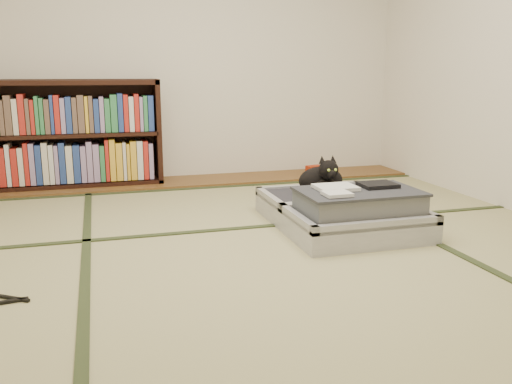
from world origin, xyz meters
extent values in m
plane|color=tan|center=(0.00, 0.00, 0.00)|extent=(4.50, 4.50, 0.00)
cube|color=brown|center=(0.00, 2.00, 0.01)|extent=(4.00, 0.50, 0.02)
cube|color=#A9280D|center=(1.14, 2.03, 0.06)|extent=(0.17, 0.12, 0.07)
plane|color=silver|center=(0.00, 2.25, 1.20)|extent=(4.00, 0.00, 4.00)
cube|color=#2D381E|center=(-1.00, 0.00, 0.00)|extent=(0.05, 4.50, 0.01)
cube|color=#2D381E|center=(1.00, 0.00, 0.00)|extent=(0.05, 4.50, 0.01)
cube|color=#2D381E|center=(0.00, 0.40, 0.00)|extent=(4.00, 0.05, 0.01)
cube|color=#2D381E|center=(0.00, 1.70, 0.00)|extent=(4.00, 0.05, 0.01)
cube|color=black|center=(-0.37, 2.07, 0.47)|extent=(0.04, 0.33, 0.93)
cube|color=black|center=(-1.08, 2.07, 0.03)|extent=(1.45, 0.33, 0.04)
cube|color=black|center=(-1.08, 2.07, 0.91)|extent=(1.45, 0.33, 0.04)
cube|color=black|center=(-1.08, 2.07, 0.47)|extent=(1.39, 0.33, 0.03)
cube|color=black|center=(-1.08, 2.22, 0.47)|extent=(1.45, 0.02, 0.93)
cube|color=gray|center=(-1.08, 2.05, 0.25)|extent=(1.31, 0.23, 0.39)
cube|color=gray|center=(-1.08, 2.05, 0.66)|extent=(1.31, 0.23, 0.35)
cube|color=#B0B0B5|center=(0.60, 0.01, 0.07)|extent=(0.82, 0.55, 0.14)
cube|color=#2E2D35|center=(0.60, 0.01, 0.11)|extent=(0.74, 0.46, 0.11)
cube|color=#B0B0B5|center=(0.60, -0.24, 0.15)|extent=(0.82, 0.04, 0.05)
cube|color=#B0B0B5|center=(0.60, 0.26, 0.15)|extent=(0.82, 0.04, 0.05)
cube|color=#B0B0B5|center=(0.21, 0.01, 0.15)|extent=(0.04, 0.55, 0.05)
cube|color=#B0B0B5|center=(0.99, 0.01, 0.15)|extent=(0.04, 0.55, 0.05)
cube|color=#B0B0B5|center=(0.60, 0.56, 0.07)|extent=(0.82, 0.55, 0.14)
cube|color=#2E2D35|center=(0.60, 0.56, 0.11)|extent=(0.74, 0.46, 0.11)
cube|color=#B0B0B5|center=(0.60, 0.31, 0.15)|extent=(0.82, 0.04, 0.05)
cube|color=#B0B0B5|center=(0.60, 0.81, 0.15)|extent=(0.82, 0.04, 0.05)
cube|color=#B0B0B5|center=(0.21, 0.56, 0.15)|extent=(0.04, 0.55, 0.05)
cube|color=#B0B0B5|center=(0.99, 0.56, 0.15)|extent=(0.04, 0.55, 0.05)
cylinder|color=black|center=(0.60, 0.28, 0.15)|extent=(0.74, 0.03, 0.03)
cube|color=gray|center=(0.60, 0.01, 0.21)|extent=(0.70, 0.43, 0.14)
cube|color=#323339|center=(0.60, 0.01, 0.29)|extent=(0.73, 0.45, 0.02)
cube|color=silver|center=(0.47, 0.06, 0.31)|extent=(0.24, 0.20, 0.02)
cube|color=black|center=(0.76, 0.06, 0.31)|extent=(0.22, 0.18, 0.02)
cube|color=silver|center=(0.40, -0.10, 0.31)|extent=(0.15, 0.13, 0.02)
cube|color=white|center=(0.36, -0.25, 0.08)|extent=(0.07, 0.01, 0.05)
cube|color=white|center=(0.49, -0.25, 0.06)|extent=(0.05, 0.01, 0.04)
cube|color=orange|center=(0.88, -0.25, 0.08)|extent=(0.05, 0.01, 0.04)
cube|color=#197F33|center=(0.80, -0.25, 0.10)|extent=(0.04, 0.01, 0.03)
ellipsoid|color=black|center=(0.58, 0.55, 0.26)|extent=(0.32, 0.21, 0.20)
ellipsoid|color=black|center=(0.58, 0.46, 0.23)|extent=(0.16, 0.11, 0.11)
ellipsoid|color=black|center=(0.58, 0.42, 0.36)|extent=(0.14, 0.13, 0.13)
sphere|color=black|center=(0.58, 0.37, 0.33)|extent=(0.06, 0.06, 0.06)
cone|color=black|center=(0.54, 0.44, 0.42)|extent=(0.05, 0.06, 0.06)
cone|color=black|center=(0.62, 0.44, 0.42)|extent=(0.05, 0.06, 0.06)
sphere|color=#A5BF33|center=(0.56, 0.36, 0.36)|extent=(0.02, 0.02, 0.02)
sphere|color=#A5BF33|center=(0.60, 0.36, 0.36)|extent=(0.02, 0.02, 0.02)
cylinder|color=black|center=(0.69, 0.65, 0.18)|extent=(0.19, 0.12, 0.04)
torus|color=white|center=(0.76, 0.55, 0.16)|extent=(0.11, 0.11, 0.02)
torus|color=white|center=(0.77, 0.55, 0.18)|extent=(0.10, 0.10, 0.01)
cube|color=black|center=(-1.32, -0.39, 0.01)|extent=(0.19, 0.14, 0.01)
camera|label=1|loc=(-0.90, -2.88, 1.00)|focal=38.00mm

